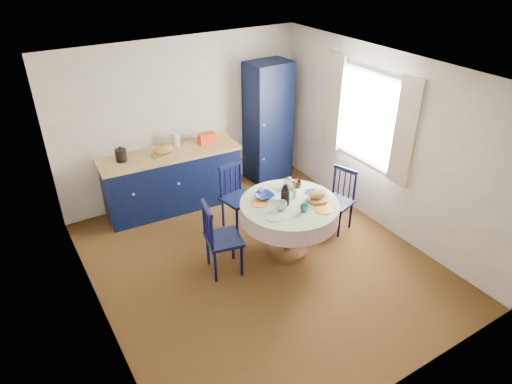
% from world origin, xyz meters
% --- Properties ---
extents(floor, '(4.50, 4.50, 0.00)m').
position_xyz_m(floor, '(0.00, 0.00, 0.00)').
color(floor, black).
rests_on(floor, ground).
extents(ceiling, '(4.50, 4.50, 0.00)m').
position_xyz_m(ceiling, '(0.00, 0.00, 2.50)').
color(ceiling, white).
rests_on(ceiling, wall_back).
extents(wall_back, '(4.00, 0.02, 2.50)m').
position_xyz_m(wall_back, '(0.00, 2.25, 1.25)').
color(wall_back, silver).
rests_on(wall_back, floor).
extents(wall_left, '(0.02, 4.50, 2.50)m').
position_xyz_m(wall_left, '(-2.00, 0.00, 1.25)').
color(wall_left, silver).
rests_on(wall_left, floor).
extents(wall_right, '(0.02, 4.50, 2.50)m').
position_xyz_m(wall_right, '(2.00, 0.00, 1.25)').
color(wall_right, silver).
rests_on(wall_right, floor).
extents(window, '(0.10, 1.74, 1.45)m').
position_xyz_m(window, '(1.95, 0.30, 1.52)').
color(window, white).
rests_on(window, wall_right).
extents(kitchen_counter, '(2.13, 0.79, 1.17)m').
position_xyz_m(kitchen_counter, '(-0.40, 1.90, 0.48)').
color(kitchen_counter, black).
rests_on(kitchen_counter, floor).
extents(pantry_cabinet, '(0.74, 0.55, 2.01)m').
position_xyz_m(pantry_cabinet, '(1.40, 2.00, 1.01)').
color(pantry_cabinet, black).
rests_on(pantry_cabinet, floor).
extents(dining_table, '(1.28, 1.28, 1.05)m').
position_xyz_m(dining_table, '(0.45, 0.01, 0.65)').
color(dining_table, brown).
rests_on(dining_table, floor).
extents(chair_left, '(0.50, 0.52, 0.99)m').
position_xyz_m(chair_left, '(-0.50, 0.13, 0.50)').
color(chair_left, black).
rests_on(chair_left, floor).
extents(chair_far, '(0.49, 0.47, 0.96)m').
position_xyz_m(chair_far, '(0.19, 0.92, 0.49)').
color(chair_far, black).
rests_on(chair_far, floor).
extents(chair_right, '(0.50, 0.51, 0.92)m').
position_xyz_m(chair_right, '(1.39, 0.13, 0.46)').
color(chair_right, black).
rests_on(chair_right, floor).
extents(mug_a, '(0.14, 0.14, 0.11)m').
position_xyz_m(mug_a, '(0.27, -0.06, 0.83)').
color(mug_a, silver).
rests_on(mug_a, dining_table).
extents(mug_b, '(0.10, 0.10, 0.10)m').
position_xyz_m(mug_b, '(0.46, -0.26, 0.82)').
color(mug_b, '#276667').
rests_on(mug_b, dining_table).
extents(mug_c, '(0.13, 0.13, 0.10)m').
position_xyz_m(mug_c, '(0.75, 0.27, 0.82)').
color(mug_c, black).
rests_on(mug_c, dining_table).
extents(mug_d, '(0.09, 0.09, 0.08)m').
position_xyz_m(mug_d, '(0.25, 0.40, 0.81)').
color(mug_d, silver).
rests_on(mug_d, dining_table).
extents(cobalt_bowl, '(0.24, 0.24, 0.06)m').
position_xyz_m(cobalt_bowl, '(0.23, 0.28, 0.80)').
color(cobalt_bowl, navy).
rests_on(cobalt_bowl, dining_table).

